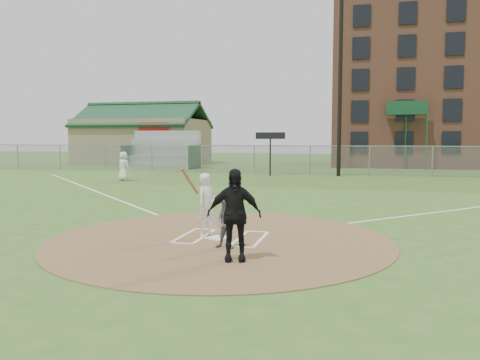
% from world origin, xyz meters
% --- Properties ---
extents(ground, '(140.00, 140.00, 0.00)m').
position_xyz_m(ground, '(0.00, 0.00, 0.00)').
color(ground, '#376121').
rests_on(ground, ground).
extents(dirt_circle, '(8.40, 8.40, 0.02)m').
position_xyz_m(dirt_circle, '(0.00, 0.00, 0.01)').
color(dirt_circle, olive).
rests_on(dirt_circle, ground).
extents(home_plate, '(0.62, 0.62, 0.03)m').
position_xyz_m(home_plate, '(-0.06, -0.00, 0.04)').
color(home_plate, white).
rests_on(home_plate, dirt_circle).
extents(foul_line_third, '(17.04, 17.04, 0.01)m').
position_xyz_m(foul_line_third, '(-9.00, 9.00, 0.01)').
color(foul_line_third, white).
rests_on(foul_line_third, ground).
extents(catcher, '(0.56, 0.44, 1.14)m').
position_xyz_m(catcher, '(0.45, -0.95, 0.59)').
color(catcher, slate).
rests_on(catcher, dirt_circle).
extents(umpire, '(1.17, 0.71, 1.86)m').
position_xyz_m(umpire, '(0.87, -1.91, 0.95)').
color(umpire, black).
rests_on(umpire, dirt_circle).
extents(ondeck_player, '(0.98, 0.81, 1.72)m').
position_xyz_m(ondeck_player, '(-10.25, 14.29, 0.86)').
color(ondeck_player, white).
rests_on(ondeck_player, ground).
extents(batters_boxes, '(2.08, 1.88, 0.01)m').
position_xyz_m(batters_boxes, '(0.00, 0.15, 0.03)').
color(batters_boxes, white).
rests_on(batters_boxes, dirt_circle).
extents(batter_at_plate, '(0.75, 1.03, 1.78)m').
position_xyz_m(batter_at_plate, '(-0.39, 0.13, 0.83)').
color(batter_at_plate, white).
rests_on(batter_at_plate, dirt_circle).
extents(outfield_fence, '(56.08, 0.08, 2.03)m').
position_xyz_m(outfield_fence, '(0.00, 22.00, 1.02)').
color(outfield_fence, slate).
rests_on(outfield_fence, ground).
extents(bleachers, '(6.08, 3.20, 3.20)m').
position_xyz_m(bleachers, '(-13.00, 26.20, 1.59)').
color(bleachers, '#B7BABF').
rests_on(bleachers, ground).
extents(clubhouse, '(12.20, 8.71, 6.23)m').
position_xyz_m(clubhouse, '(-18.00, 32.99, 2.39)').
color(clubhouse, gray).
rests_on(clubhouse, ground).
extents(light_pole, '(1.20, 0.30, 12.22)m').
position_xyz_m(light_pole, '(2.00, 21.00, 6.61)').
color(light_pole, black).
rests_on(light_pole, ground).
extents(scoreboard_sign, '(2.00, 0.10, 2.93)m').
position_xyz_m(scoreboard_sign, '(-2.50, 20.20, 2.39)').
color(scoreboard_sign, black).
rests_on(scoreboard_sign, ground).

